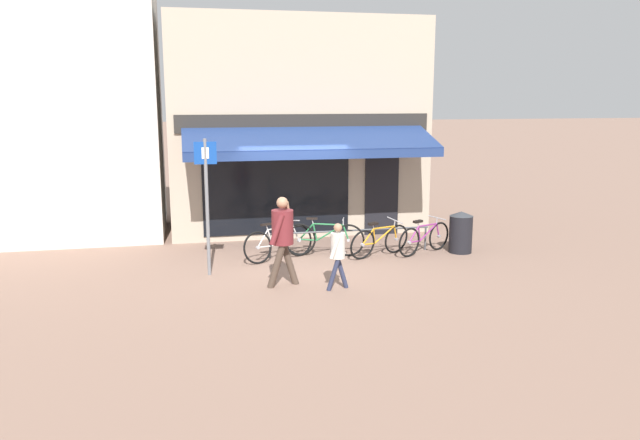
{
  "coord_description": "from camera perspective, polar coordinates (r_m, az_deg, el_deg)",
  "views": [
    {
      "loc": [
        -2.47,
        -12.76,
        3.56
      ],
      "look_at": [
        0.25,
        -0.41,
        1.05
      ],
      "focal_mm": 35.0,
      "sensor_mm": 36.0,
      "label": 1
    }
  ],
  "objects": [
    {
      "name": "shop_front",
      "position": [
        17.09,
        -2.31,
        8.59
      ],
      "size": [
        6.7,
        4.59,
        5.57
      ],
      "color": "tan",
      "rests_on": "ground_plane"
    },
    {
      "name": "neighbour_building",
      "position": [
        17.9,
        -27.22,
        8.82
      ],
      "size": [
        7.84,
        4.0,
        6.38
      ],
      "color": "beige",
      "rests_on": "ground_plane"
    },
    {
      "name": "litter_bin",
      "position": [
        14.78,
        12.74,
        -1.07
      ],
      "size": [
        0.54,
        0.54,
        0.97
      ],
      "color": "black",
      "rests_on": "ground_plane"
    },
    {
      "name": "bicycle_silver",
      "position": [
        13.83,
        -3.82,
        -2.1
      ],
      "size": [
        1.7,
        0.93,
        0.88
      ],
      "rotation": [
        -0.15,
        0.0,
        0.44
      ],
      "color": "black",
      "rests_on": "ground_plane"
    },
    {
      "name": "bicycle_green",
      "position": [
        14.15,
        0.35,
        -1.71
      ],
      "size": [
        1.79,
        0.66,
        0.88
      ],
      "rotation": [
        -0.08,
        0.0,
        -0.3
      ],
      "color": "black",
      "rests_on": "ground_plane"
    },
    {
      "name": "ground_plane",
      "position": [
        13.48,
        -1.42,
        -4.1
      ],
      "size": [
        160.0,
        160.0,
        0.0
      ],
      "primitive_type": "plane",
      "color": "#846656"
    },
    {
      "name": "bicycle_orange",
      "position": [
        14.13,
        5.48,
        -1.89
      ],
      "size": [
        1.61,
        0.79,
        0.85
      ],
      "rotation": [
        0.13,
        0.0,
        0.4
      ],
      "color": "black",
      "rests_on": "ground_plane"
    },
    {
      "name": "pedestrian_adult",
      "position": [
        11.77,
        -3.44,
        -1.11
      ],
      "size": [
        0.66,
        0.61,
        1.74
      ],
      "rotation": [
        0.0,
        0.0,
        -0.19
      ],
      "color": "#47382D",
      "rests_on": "ground_plane"
    },
    {
      "name": "pedestrian_child",
      "position": [
        11.6,
        1.63,
        -2.7
      ],
      "size": [
        0.46,
        0.39,
        1.28
      ],
      "rotation": [
        0.0,
        0.0,
        -0.14
      ],
      "color": "#282D47",
      "rests_on": "ground_plane"
    },
    {
      "name": "bike_rack_rail",
      "position": [
        14.29,
        2.74,
        -1.25
      ],
      "size": [
        3.8,
        0.04,
        0.57
      ],
      "color": "#47494F",
      "rests_on": "ground_plane"
    },
    {
      "name": "parking_sign",
      "position": [
        12.57,
        -10.32,
        2.39
      ],
      "size": [
        0.44,
        0.07,
        2.76
      ],
      "color": "slate",
      "rests_on": "ground_plane"
    },
    {
      "name": "bicycle_purple",
      "position": [
        14.53,
        9.51,
        -1.64
      ],
      "size": [
        1.54,
        0.84,
        0.82
      ],
      "rotation": [
        0.04,
        0.0,
        0.47
      ],
      "color": "black",
      "rests_on": "ground_plane"
    }
  ]
}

